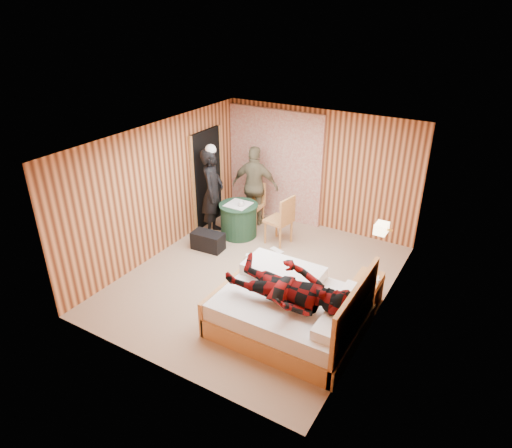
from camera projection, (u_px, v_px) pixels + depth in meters
The scene contains 23 objects.
floor at pixel (257, 279), 8.03m from camera, with size 4.20×5.00×0.01m, color tan.
ceiling at pixel (258, 140), 6.91m from camera, with size 4.20×5.00×0.01m, color white.
wall_back at pixel (319, 170), 9.39m from camera, with size 4.20×0.02×2.50m, color #F59D5E.
wall_left at pixel (160, 190), 8.43m from camera, with size 0.02×5.00×2.50m, color #F59D5E.
wall_right at pixel (384, 247), 6.51m from camera, with size 0.02×5.00×2.50m, color #F59D5E.
curtain at pixel (275, 165), 9.82m from camera, with size 2.20×0.08×2.40m, color beige.
doorway at pixel (207, 178), 9.59m from camera, with size 0.06×0.90×2.05m, color black.
wall_lamp at pixel (382, 228), 6.91m from camera, with size 0.26×0.24×0.16m.
bed at pixel (292, 311), 6.68m from camera, with size 2.08×1.64×1.13m.
nightstand at pixel (367, 291), 7.23m from camera, with size 0.40×0.55×0.53m.
round_table at pixel (239, 220), 9.34m from camera, with size 0.79×0.79×0.70m.
chair_far at pixel (254, 201), 9.75m from camera, with size 0.45×0.45×0.93m.
chair_near at pixel (282, 217), 8.89m from camera, with size 0.53×0.53×1.02m.
duffel_bag at pixel (208, 241), 8.89m from camera, with size 0.62×0.33×0.35m, color black.
sneaker_left at pixel (253, 258), 8.56m from camera, with size 0.27×0.11×0.12m, color white.
sneaker_right at pixel (277, 253), 8.71m from camera, with size 0.29×0.12×0.13m, color white.
woman_standing at pixel (213, 192), 9.19m from camera, with size 0.67×0.44×1.83m, color black.
man_at_table at pixel (255, 186), 9.63m from camera, with size 1.01×0.42×1.72m, color #736A4C.
man_on_bed at pixel (288, 281), 6.19m from camera, with size 1.77×0.67×0.86m, color #650909.
book_lower at pixel (368, 278), 7.07m from camera, with size 0.17×0.22×0.02m, color white.
book_upper at pixel (368, 277), 7.06m from camera, with size 0.16×0.22×0.02m, color white.
cup_nightstand at pixel (372, 271), 7.19m from camera, with size 0.10×0.10×0.09m, color white.
cup_table at pixel (241, 204), 9.08m from camera, with size 0.12×0.12×0.10m, color white.
Camera 1 is at (3.42, -5.82, 4.45)m, focal length 32.00 mm.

